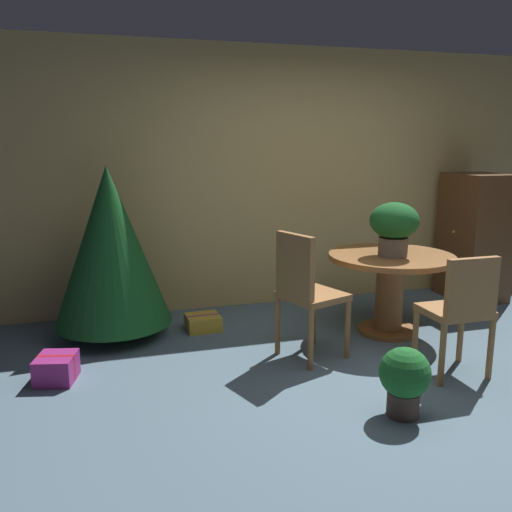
% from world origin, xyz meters
% --- Properties ---
extents(ground_plane, '(6.60, 6.60, 0.00)m').
position_xyz_m(ground_plane, '(0.00, 0.00, 0.00)').
color(ground_plane, slate).
extents(back_wall_panel, '(6.00, 0.10, 2.60)m').
position_xyz_m(back_wall_panel, '(0.00, 2.20, 1.30)').
color(back_wall_panel, tan).
rests_on(back_wall_panel, ground_plane).
extents(round_dining_table, '(1.09, 1.09, 0.71)m').
position_xyz_m(round_dining_table, '(0.45, 0.97, 0.50)').
color(round_dining_table, brown).
rests_on(round_dining_table, ground_plane).
extents(flower_vase, '(0.41, 0.41, 0.46)m').
position_xyz_m(flower_vase, '(0.43, 0.91, 0.98)').
color(flower_vase, '#665B51').
rests_on(flower_vase, round_dining_table).
extents(wooden_chair_left_near, '(0.55, 0.56, 1.01)m').
position_xyz_m(wooden_chair_left_near, '(-0.48, 0.63, 0.57)').
color(wooden_chair_left_near, '#9E6B3D').
rests_on(wooden_chair_left_near, ground_plane).
extents(wooden_chair_near, '(0.44, 0.38, 0.90)m').
position_xyz_m(wooden_chair_near, '(0.45, 0.00, 0.52)').
color(wooden_chair_near, '#9E6B3D').
rests_on(wooden_chair_near, ground_plane).
extents(holiday_tree, '(1.00, 1.00, 1.48)m').
position_xyz_m(holiday_tree, '(-1.90, 1.57, 0.80)').
color(holiday_tree, brown).
rests_on(holiday_tree, ground_plane).
extents(gift_box_gold, '(0.31, 0.28, 0.14)m').
position_xyz_m(gift_box_gold, '(-1.12, 1.51, 0.07)').
color(gift_box_gold, gold).
rests_on(gift_box_gold, ground_plane).
extents(gift_box_purple, '(0.32, 0.34, 0.19)m').
position_xyz_m(gift_box_purple, '(-2.33, 0.74, 0.09)').
color(gift_box_purple, '#9E287A').
rests_on(gift_box_purple, ground_plane).
extents(wooden_cabinet, '(0.54, 0.66, 1.34)m').
position_xyz_m(wooden_cabinet, '(1.88, 1.71, 0.67)').
color(wooden_cabinet, brown).
rests_on(wooden_cabinet, ground_plane).
extents(potted_plant, '(0.32, 0.32, 0.44)m').
position_xyz_m(potted_plant, '(-0.23, -0.40, 0.25)').
color(potted_plant, '#4C382D').
rests_on(potted_plant, ground_plane).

